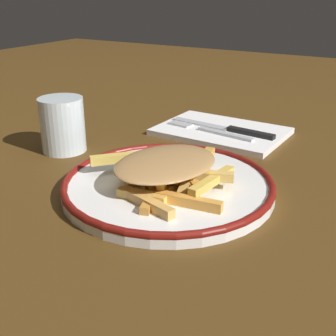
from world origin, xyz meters
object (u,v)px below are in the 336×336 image
object	(u,v)px
plate	(168,185)
napkin	(221,131)
knife	(230,129)
fork	(209,130)
water_glass	(62,125)
fries_heap	(168,171)

from	to	relation	value
plate	napkin	size ratio (longest dim) A/B	1.25
plate	napkin	bearing A→B (deg)	8.22
napkin	knife	xyz separation A→B (m)	(-0.00, -0.02, 0.01)
fork	water_glass	world-z (taller)	water_glass
fries_heap	fork	bearing A→B (deg)	12.54
napkin	knife	distance (m)	0.02
fries_heap	napkin	world-z (taller)	fries_heap
fries_heap	fork	distance (m)	0.25
napkin	knife	world-z (taller)	knife
fork	knife	world-z (taller)	knife
plate	knife	world-z (taller)	plate
napkin	fork	size ratio (longest dim) A/B	1.29
napkin	water_glass	bearing A→B (deg)	137.80
napkin	water_glass	xyz separation A→B (m)	(-0.21, 0.19, 0.04)
fries_heap	plate	bearing A→B (deg)	28.16
plate	napkin	world-z (taller)	plate
napkin	knife	size ratio (longest dim) A/B	1.08
plate	fries_heap	bearing A→B (deg)	-151.84
napkin	fork	world-z (taller)	fork
plate	fork	xyz separation A→B (m)	(0.23, 0.05, 0.00)
water_glass	plate	bearing A→B (deg)	-102.04
plate	water_glass	xyz separation A→B (m)	(0.05, 0.23, 0.03)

